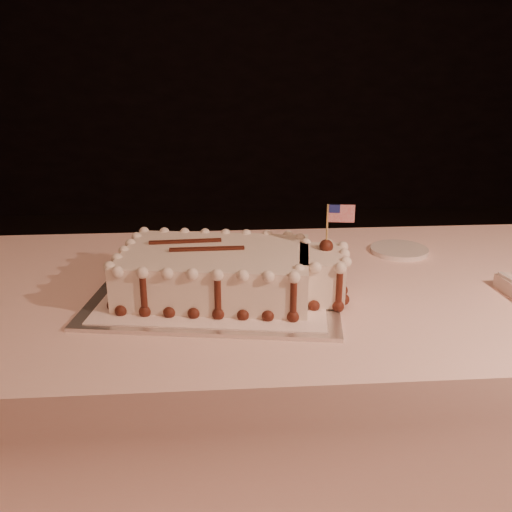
{
  "coord_description": "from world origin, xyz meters",
  "views": [
    {
      "loc": [
        -0.17,
        -0.52,
        1.21
      ],
      "look_at": [
        -0.09,
        0.55,
        0.83
      ],
      "focal_mm": 40.0,
      "sensor_mm": 36.0,
      "label": 1
    }
  ],
  "objects": [
    {
      "name": "banquet_table",
      "position": [
        0.0,
        0.6,
        0.38
      ],
      "size": [
        2.4,
        0.8,
        0.75
      ],
      "primitive_type": "cube",
      "color": "#FFD1C5",
      "rests_on": "ground"
    },
    {
      "name": "sheet_cake",
      "position": [
        -0.15,
        0.54,
        0.8
      ],
      "size": [
        0.48,
        0.32,
        0.18
      ],
      "color": "white",
      "rests_on": "doily"
    },
    {
      "name": "doily",
      "position": [
        -0.17,
        0.55,
        0.76
      ],
      "size": [
        0.48,
        0.4,
        0.0
      ],
      "primitive_type": "cube",
      "rotation": [
        0.0,
        0.0,
        -0.16
      ],
      "color": "white",
      "rests_on": "cake_board"
    },
    {
      "name": "cake_board",
      "position": [
        -0.17,
        0.55,
        0.75
      ],
      "size": [
        0.54,
        0.44,
        0.01
      ],
      "primitive_type": "cube",
      "rotation": [
        0.0,
        0.0,
        -0.16
      ],
      "color": "beige",
      "rests_on": "banquet_table"
    },
    {
      "name": "side_plate",
      "position": [
        0.28,
        0.78,
        0.76
      ],
      "size": [
        0.14,
        0.14,
        0.01
      ],
      "primitive_type": "cylinder",
      "color": "silver",
      "rests_on": "banquet_table"
    }
  ]
}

